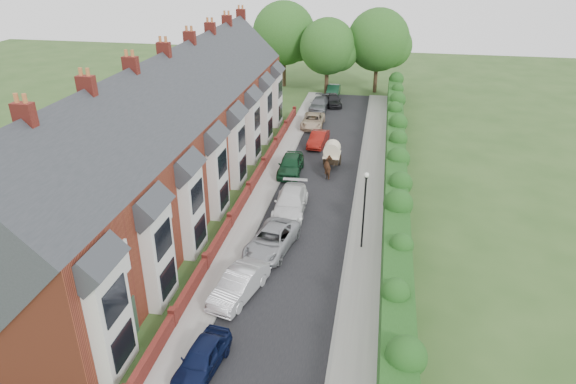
% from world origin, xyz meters
% --- Properties ---
extents(ground, '(140.00, 140.00, 0.00)m').
position_xyz_m(ground, '(0.00, 0.00, 0.00)').
color(ground, '#2D4C1E').
rests_on(ground, ground).
extents(road, '(6.00, 58.00, 0.02)m').
position_xyz_m(road, '(-0.50, 11.00, 0.01)').
color(road, black).
rests_on(road, ground).
extents(pavement_hedge_side, '(2.20, 58.00, 0.12)m').
position_xyz_m(pavement_hedge_side, '(3.60, 11.00, 0.06)').
color(pavement_hedge_side, gray).
rests_on(pavement_hedge_side, ground).
extents(pavement_house_side, '(1.70, 58.00, 0.12)m').
position_xyz_m(pavement_house_side, '(-4.35, 11.00, 0.06)').
color(pavement_house_side, gray).
rests_on(pavement_house_side, ground).
extents(kerb_hedge_side, '(0.18, 58.00, 0.13)m').
position_xyz_m(kerb_hedge_side, '(2.55, 11.00, 0.07)').
color(kerb_hedge_side, gray).
rests_on(kerb_hedge_side, ground).
extents(kerb_house_side, '(0.18, 58.00, 0.13)m').
position_xyz_m(kerb_house_side, '(-3.55, 11.00, 0.07)').
color(kerb_house_side, gray).
rests_on(kerb_house_side, ground).
extents(hedge, '(2.10, 58.00, 2.85)m').
position_xyz_m(hedge, '(5.40, 11.00, 1.60)').
color(hedge, '#173C13').
rests_on(hedge, ground).
extents(terrace_row, '(9.05, 40.50, 11.50)m').
position_xyz_m(terrace_row, '(-10.87, 9.98, 4.47)').
color(terrace_row, brown).
rests_on(terrace_row, ground).
extents(garden_wall_row, '(0.35, 40.35, 1.10)m').
position_xyz_m(garden_wall_row, '(-5.35, 10.00, 0.46)').
color(garden_wall_row, maroon).
rests_on(garden_wall_row, ground).
extents(lamppost, '(0.32, 0.32, 5.16)m').
position_xyz_m(lamppost, '(3.40, 4.00, 3.30)').
color(lamppost, black).
rests_on(lamppost, ground).
extents(tree_far_left, '(7.14, 6.80, 9.29)m').
position_xyz_m(tree_far_left, '(-2.65, 40.08, 5.71)').
color(tree_far_left, '#332316').
rests_on(tree_far_left, ground).
extents(tree_far_right, '(7.98, 7.60, 10.31)m').
position_xyz_m(tree_far_right, '(3.39, 42.08, 6.31)').
color(tree_far_right, '#332316').
rests_on(tree_far_right, ground).
extents(tree_far_back, '(8.40, 8.00, 10.82)m').
position_xyz_m(tree_far_back, '(-8.59, 43.08, 6.62)').
color(tree_far_back, '#332316').
rests_on(tree_far_back, ground).
extents(car_navy, '(2.03, 4.01, 1.31)m').
position_xyz_m(car_navy, '(-3.00, -7.47, 0.65)').
color(car_navy, '#0B1333').
rests_on(car_navy, ground).
extents(car_silver_a, '(2.63, 4.71, 1.47)m').
position_xyz_m(car_silver_a, '(-2.80, -2.04, 0.74)').
color(car_silver_a, '#B9B8BE').
rests_on(car_silver_a, ground).
extents(car_silver_b, '(3.14, 5.38, 1.41)m').
position_xyz_m(car_silver_b, '(-2.06, 2.80, 0.70)').
color(car_silver_b, '#999BA0').
rests_on(car_silver_b, ground).
extents(car_white, '(2.33, 5.34, 1.53)m').
position_xyz_m(car_white, '(-1.80, 7.95, 0.76)').
color(car_white, silver).
rests_on(car_white, ground).
extents(car_green, '(2.00, 4.68, 1.57)m').
position_xyz_m(car_green, '(-3.00, 14.63, 0.79)').
color(car_green, '#10381E').
rests_on(car_green, ground).
extents(car_red, '(1.76, 4.12, 1.32)m').
position_xyz_m(car_red, '(-1.60, 21.49, 0.66)').
color(car_red, maroon).
rests_on(car_red, ground).
extents(car_beige, '(2.24, 4.73, 1.31)m').
position_xyz_m(car_beige, '(-2.86, 26.87, 0.65)').
color(car_beige, '#C4AB8D').
rests_on(car_beige, ground).
extents(car_grey, '(2.02, 4.70, 1.35)m').
position_xyz_m(car_grey, '(-3.00, 33.00, 0.67)').
color(car_grey, '#595C61').
rests_on(car_grey, ground).
extents(car_black, '(2.62, 4.35, 1.38)m').
position_xyz_m(car_black, '(-1.60, 35.00, 0.69)').
color(car_black, black).
rests_on(car_black, ground).
extents(horse, '(1.34, 2.02, 1.57)m').
position_xyz_m(horse, '(0.19, 14.54, 0.78)').
color(horse, brown).
rests_on(horse, ground).
extents(horse_cart, '(1.44, 3.18, 2.29)m').
position_xyz_m(horse_cart, '(0.19, 16.55, 1.31)').
color(horse_cart, black).
rests_on(horse_cart, ground).
extents(car_extra_far, '(1.46, 4.17, 1.37)m').
position_xyz_m(car_extra_far, '(-2.00, 39.00, 0.69)').
color(car_extra_far, '#0E311E').
rests_on(car_extra_far, ground).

